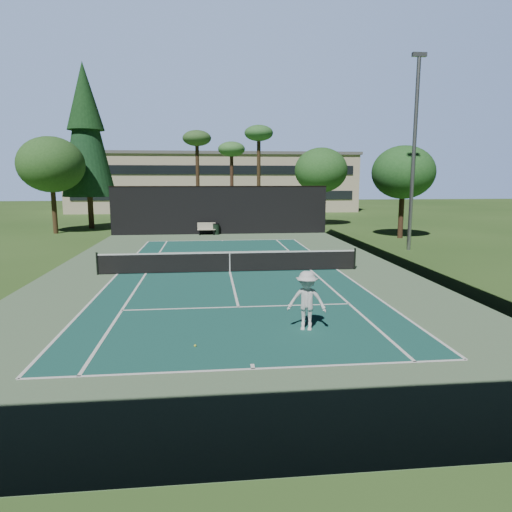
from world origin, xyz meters
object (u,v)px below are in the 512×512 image
at_px(player, 307,301).
at_px(tennis_ball_d, 143,255).
at_px(tennis_net, 230,261).
at_px(park_bench, 207,228).
at_px(tennis_ball_a, 195,346).
at_px(tennis_ball_c, 233,261).
at_px(trash_bin, 216,229).
at_px(tennis_ball_b, 193,263).

bearing_deg(player, tennis_ball_d, 132.51).
bearing_deg(tennis_net, park_bench, 94.32).
xyz_separation_m(tennis_ball_a, park_bench, (0.27, 25.83, 0.51)).
height_order(player, tennis_ball_c, player).
height_order(player, trash_bin, player).
bearing_deg(tennis_ball_c, tennis_ball_a, -97.74).
relative_size(tennis_ball_b, park_bench, 0.05).
xyz_separation_m(tennis_net, player, (1.92, -9.09, 0.36)).
height_order(tennis_net, tennis_ball_d, tennis_net).
distance_m(tennis_ball_b, tennis_ball_c, 2.27).
distance_m(tennis_net, trash_bin, 15.71).
bearing_deg(tennis_ball_b, trash_bin, 83.50).
xyz_separation_m(tennis_ball_a, tennis_ball_c, (1.78, 13.09, 0.00)).
bearing_deg(trash_bin, tennis_ball_c, -86.79).
bearing_deg(tennis_ball_c, trash_bin, 93.21).
relative_size(tennis_net, tennis_ball_a, 176.69).
bearing_deg(tennis_ball_b, tennis_net, -52.10).
bearing_deg(player, tennis_ball_c, 114.76).
relative_size(player, park_bench, 1.23).
relative_size(tennis_ball_b, trash_bin, 0.07).
distance_m(tennis_ball_c, trash_bin, 12.84).
bearing_deg(tennis_net, trash_bin, 91.41).
bearing_deg(tennis_net, tennis_ball_d, 131.98).
height_order(tennis_ball_a, park_bench, park_bench).
bearing_deg(tennis_net, tennis_ball_b, 127.90).
xyz_separation_m(player, tennis_ball_b, (-3.81, 11.52, -0.89)).
distance_m(player, tennis_ball_b, 12.17).
bearing_deg(park_bench, tennis_ball_b, -93.11).
distance_m(player, tennis_ball_a, 3.65).
bearing_deg(tennis_ball_d, tennis_ball_c, -26.62).
height_order(tennis_ball_c, tennis_ball_d, tennis_ball_c).
bearing_deg(trash_bin, tennis_net, -88.59).
height_order(park_bench, trash_bin, park_bench).
relative_size(tennis_ball_a, tennis_ball_c, 0.99).
distance_m(tennis_net, park_bench, 15.67).
bearing_deg(tennis_ball_c, park_bench, 96.78).
bearing_deg(player, tennis_ball_b, 125.54).
bearing_deg(park_bench, tennis_net, -85.68).
relative_size(tennis_ball_d, park_bench, 0.04).
relative_size(tennis_net, tennis_ball_b, 185.80).
bearing_deg(tennis_ball_c, tennis_ball_b, -168.66).
bearing_deg(tennis_ball_d, player, -64.71).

